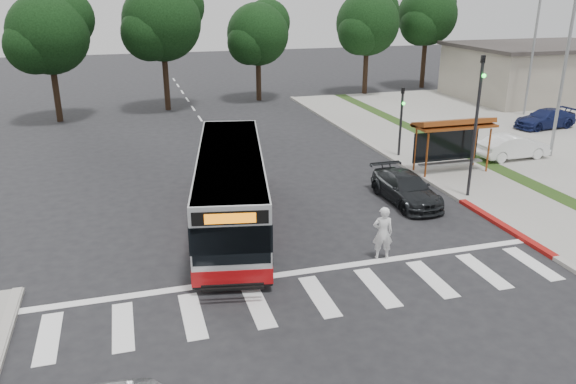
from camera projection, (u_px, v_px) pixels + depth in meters
name	position (u px, v px, depth m)	size (l,w,h in m)	color
ground	(277.00, 234.00, 22.26)	(140.00, 140.00, 0.00)	black
sidewalk_east	(424.00, 156.00, 32.37)	(4.00, 40.00, 0.12)	gray
curb_east	(393.00, 159.00, 31.84)	(0.30, 40.00, 0.15)	#9E9991
curb_east_red	(504.00, 226.00, 22.81)	(0.32, 6.00, 0.15)	maroon
parking_lot	(570.00, 134.00, 37.36)	(18.00, 36.00, 0.10)	gray
commercial_building	(540.00, 73.00, 49.30)	(14.00, 10.00, 4.40)	#A19987
building_roof_cap	(544.00, 46.00, 48.50)	(14.60, 10.60, 0.30)	#383330
crosswalk_ladder	(319.00, 296.00, 17.75)	(18.00, 2.60, 0.01)	silver
bus_shelter	(453.00, 129.00, 28.93)	(4.20, 1.60, 2.86)	brown
traffic_signal_ne_tall	(477.00, 116.00, 24.83)	(0.18, 0.37, 6.50)	black
traffic_signal_ne_short	(401.00, 115.00, 31.62)	(0.18, 0.37, 4.00)	black
lot_light_front	(567.00, 53.00, 30.43)	(1.90, 0.35, 9.01)	gray
lot_light_mid	(535.00, 36.00, 41.04)	(1.90, 0.35, 9.01)	gray
tree_ne_a	(368.00, 22.00, 49.66)	(6.16, 5.74, 9.30)	black
tree_ne_b	(428.00, 14.00, 53.14)	(6.16, 5.74, 10.02)	black
tree_north_a	(163.00, 20.00, 42.91)	(6.60, 6.15, 10.17)	black
tree_north_b	(258.00, 33.00, 47.25)	(5.72, 5.33, 8.43)	black
tree_north_c	(49.00, 33.00, 39.20)	(6.16, 5.74, 9.30)	black
transit_bus	(231.00, 189.00, 22.78)	(2.53, 11.70, 3.02)	silver
pedestrian	(383.00, 233.00, 19.93)	(0.72, 0.47, 1.98)	silver
dark_sedan	(406.00, 188.00, 25.40)	(1.85, 4.55, 1.32)	black
parked_car_1	(513.00, 147.00, 31.65)	(1.44, 4.12, 1.36)	white
parked_car_3	(545.00, 119.00, 38.63)	(1.82, 4.48, 1.30)	#161F4E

